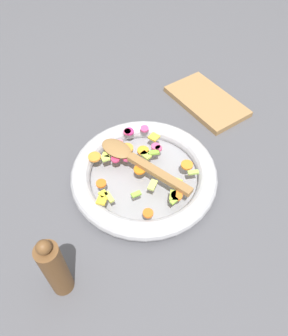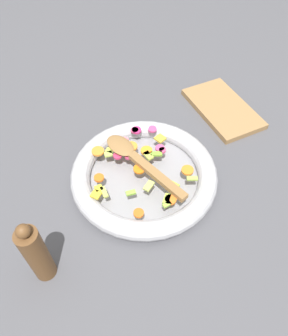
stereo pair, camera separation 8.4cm
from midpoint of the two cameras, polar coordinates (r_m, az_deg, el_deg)
The scene contains 6 objects.
ground_plane at distance 0.88m, azimuth 2.73°, elevation -2.23°, with size 4.00×4.00×0.00m, color #4C4C51.
skillet at distance 0.86m, azimuth 2.78°, elevation -1.35°, with size 0.38×0.38×0.05m.
chopped_vegetables at distance 0.84m, azimuth 2.07°, elevation 0.83°, with size 0.28×0.27×0.01m.
wooden_spoon at distance 0.84m, azimuth 1.47°, elevation 1.52°, with size 0.28×0.12×0.01m.
pepper_mill at distance 0.69m, azimuth -14.91°, elevation -14.47°, with size 0.05×0.05×0.20m.
cutting_board at distance 1.10m, azimuth 15.68°, elevation 9.83°, with size 0.26×0.15×0.02m.
Camera 2 is at (0.48, -0.23, 0.70)m, focal length 35.00 mm.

